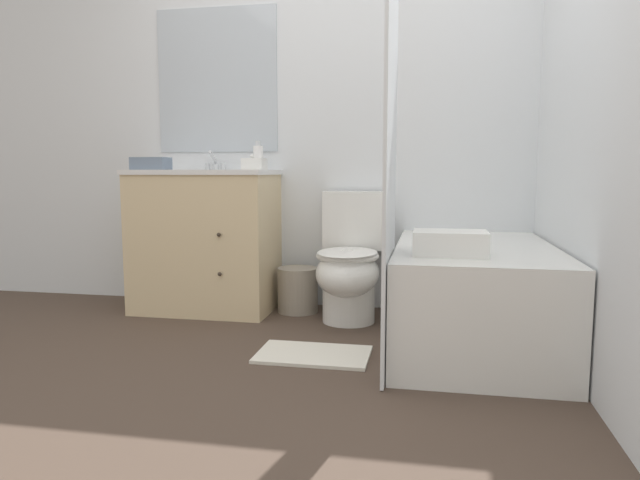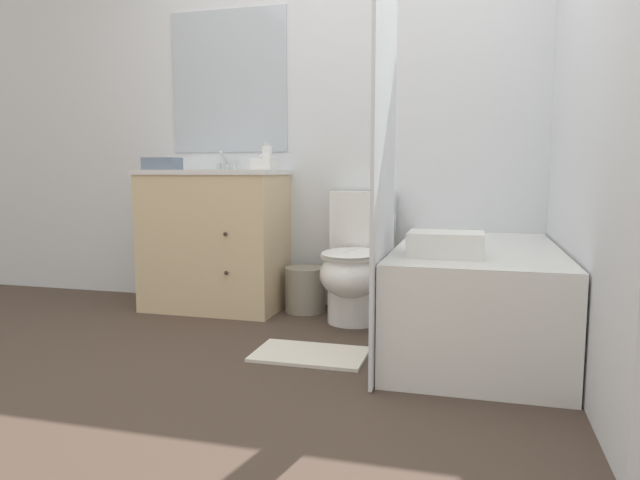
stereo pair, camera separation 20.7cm
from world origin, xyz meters
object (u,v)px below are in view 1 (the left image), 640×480
object	(u,v)px
bath_towel_folded	(450,243)
wastebasket	(298,290)
sink_faucet	(215,165)
bath_mat	(313,354)
soap_dispenser	(258,157)
bathtub	(473,294)
tissue_box	(254,164)
vanity_cabinet	(206,239)
hand_towel_folded	(151,164)
toilet	(350,264)

from	to	relation	value
bath_towel_folded	wastebasket	bearing A→B (deg)	136.29
sink_faucet	bath_mat	xyz separation A→B (m)	(0.86, -0.97, -0.92)
sink_faucet	soap_dispenser	size ratio (longest dim) A/B	0.80
wastebasket	bath_mat	distance (m)	0.89
soap_dispenser	bath_mat	size ratio (longest dim) A/B	0.33
bathtub	tissue_box	world-z (taller)	tissue_box
bathtub	tissue_box	bearing A→B (deg)	158.14
vanity_cabinet	bath_towel_folded	bearing A→B (deg)	-28.50
hand_towel_folded	bath_towel_folded	xyz separation A→B (m)	(1.78, -0.68, -0.37)
toilet	hand_towel_folded	xyz separation A→B (m)	(-1.23, -0.04, 0.59)
toilet	tissue_box	bearing A→B (deg)	163.78
toilet	hand_towel_folded	bearing A→B (deg)	-178.05
bath_towel_folded	bath_mat	distance (m)	0.84
soap_dispenser	tissue_box	bearing A→B (deg)	137.62
vanity_cabinet	soap_dispenser	size ratio (longest dim) A/B	5.02
vanity_cabinet	bathtub	xyz separation A→B (m)	(1.63, -0.43, -0.20)
vanity_cabinet	wastebasket	size ratio (longest dim) A/B	3.17
bathtub	wastebasket	xyz separation A→B (m)	(-1.04, 0.49, -0.12)
hand_towel_folded	wastebasket	bearing A→B (deg)	11.84
toilet	tissue_box	size ratio (longest dim) A/B	5.63
bathtub	sink_faucet	bearing A→B (deg)	159.12
hand_towel_folded	toilet	bearing A→B (deg)	1.95
sink_faucet	bath_mat	world-z (taller)	sink_faucet
sink_faucet	bath_mat	size ratio (longest dim) A/B	0.26
hand_towel_folded	bath_towel_folded	world-z (taller)	hand_towel_folded
bathtub	bath_mat	size ratio (longest dim) A/B	2.57
vanity_cabinet	hand_towel_folded	world-z (taller)	hand_towel_folded
wastebasket	hand_towel_folded	distance (m)	1.20
vanity_cabinet	hand_towel_folded	xyz separation A→B (m)	(-0.29, -0.13, 0.48)
bath_towel_folded	bath_mat	bearing A→B (deg)	177.93
vanity_cabinet	bath_mat	xyz separation A→B (m)	(0.86, -0.79, -0.45)
wastebasket	tissue_box	size ratio (longest dim) A/B	2.09
soap_dispenser	bath_towel_folded	world-z (taller)	soap_dispenser
hand_towel_folded	soap_dispenser	bearing A→B (deg)	17.30
vanity_cabinet	soap_dispenser	distance (m)	0.62
bathtub	vanity_cabinet	bearing A→B (deg)	165.04
bathtub	bath_towel_folded	size ratio (longest dim) A/B	4.27
tissue_box	soap_dispenser	bearing A→B (deg)	-42.38
sink_faucet	bath_towel_folded	bearing A→B (deg)	-33.72
soap_dispenser	bath_towel_folded	size ratio (longest dim) A/B	0.55
hand_towel_folded	bath_towel_folded	bearing A→B (deg)	-20.89
vanity_cabinet	toilet	bearing A→B (deg)	-5.34
toilet	bath_towel_folded	bearing A→B (deg)	-52.56
vanity_cabinet	sink_faucet	xyz separation A→B (m)	(-0.00, 0.19, 0.47)
tissue_box	vanity_cabinet	bearing A→B (deg)	-161.86
vanity_cabinet	bath_towel_folded	size ratio (longest dim) A/B	2.76
bathtub	hand_towel_folded	bearing A→B (deg)	170.96
soap_dispenser	wastebasket	bearing A→B (deg)	-2.46
wastebasket	bathtub	bearing A→B (deg)	-25.20
bathtub	bath_mat	xyz separation A→B (m)	(-0.76, -0.35, -0.25)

